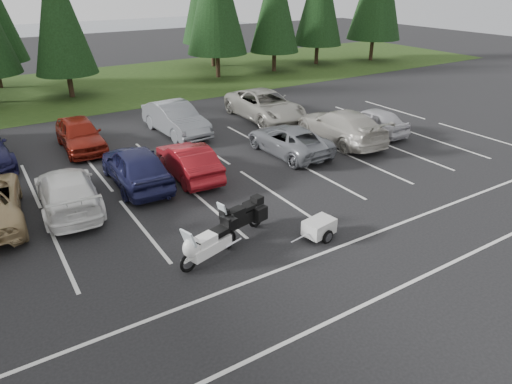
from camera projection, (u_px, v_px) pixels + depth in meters
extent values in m
plane|color=black|center=(213.00, 224.00, 15.95)|extent=(120.00, 120.00, 0.00)
cube|color=#1B3310|center=(65.00, 90.00, 34.23)|extent=(80.00, 16.00, 0.01)
cube|color=slate|center=(46.00, 40.00, 59.77)|extent=(70.00, 50.00, 0.02)
cube|color=silver|center=(189.00, 202.00, 17.47)|extent=(32.00, 16.00, 0.01)
cylinder|color=#332316|center=(70.00, 81.00, 31.92)|extent=(0.36, 0.36, 2.26)
cone|color=black|center=(58.00, 12.00, 29.96)|extent=(4.14, 4.14, 7.99)
cylinder|color=#332316|center=(218.00, 61.00, 37.99)|extent=(0.36, 0.36, 2.69)
cylinder|color=#332316|center=(274.00, 58.00, 40.49)|extent=(0.36, 0.36, 2.33)
cone|color=black|center=(275.00, 1.00, 38.48)|extent=(4.27, 4.27, 8.24)
cylinder|color=#332316|center=(317.00, 51.00, 43.73)|extent=(0.36, 0.36, 2.47)
cylinder|color=#332316|center=(372.00, 46.00, 45.55)|extent=(0.36, 0.36, 2.83)
cylinder|color=#332316|center=(213.00, 50.00, 42.47)|extent=(0.36, 0.36, 3.00)
imported|color=white|center=(67.00, 191.00, 16.68)|extent=(2.40, 5.13, 1.45)
imported|color=#1D1E48|center=(136.00, 166.00, 18.58)|extent=(2.15, 4.97, 1.67)
imported|color=maroon|center=(188.00, 161.00, 19.38)|extent=(1.78, 4.46, 1.44)
imported|color=slate|center=(289.00, 140.00, 21.96)|extent=(2.38, 4.93, 1.35)
imported|color=#B5B0A6|center=(341.00, 126.00, 23.50)|extent=(2.66, 5.79, 1.64)
imported|color=silver|center=(373.00, 121.00, 24.72)|extent=(1.82, 4.24, 1.43)
imported|color=maroon|center=(80.00, 134.00, 22.41)|extent=(1.95, 4.62, 1.56)
imported|color=slate|center=(176.00, 119.00, 24.60)|extent=(2.11, 5.18, 1.67)
imported|color=#A3A095|center=(265.00, 105.00, 27.11)|extent=(2.87, 6.05, 1.67)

